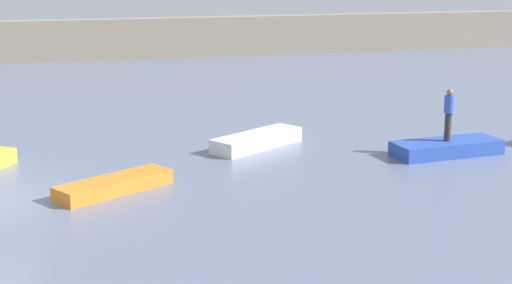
{
  "coord_description": "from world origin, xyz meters",
  "views": [
    {
      "loc": [
        1.83,
        -20.46,
        6.31
      ],
      "look_at": [
        8.21,
        3.09,
        0.41
      ],
      "focal_mm": 53.9,
      "sensor_mm": 36.0,
      "label": 1
    }
  ],
  "objects_px": {
    "rowboat_blue": "(447,148)",
    "rowboat_orange": "(114,185)",
    "rowboat_white": "(257,140)",
    "person_blue_shirt": "(449,112)"
  },
  "relations": [
    {
      "from": "rowboat_white",
      "to": "person_blue_shirt",
      "type": "bearing_deg",
      "value": -56.91
    },
    {
      "from": "rowboat_white",
      "to": "person_blue_shirt",
      "type": "height_order",
      "value": "person_blue_shirt"
    },
    {
      "from": "rowboat_orange",
      "to": "person_blue_shirt",
      "type": "xyz_separation_m",
      "value": [
        10.86,
        1.3,
        1.22
      ]
    },
    {
      "from": "rowboat_blue",
      "to": "rowboat_orange",
      "type": "bearing_deg",
      "value": -178.58
    },
    {
      "from": "rowboat_white",
      "to": "rowboat_blue",
      "type": "bearing_deg",
      "value": -56.91
    },
    {
      "from": "rowboat_orange",
      "to": "rowboat_white",
      "type": "bearing_deg",
      "value": 6.66
    },
    {
      "from": "rowboat_orange",
      "to": "rowboat_blue",
      "type": "height_order",
      "value": "rowboat_blue"
    },
    {
      "from": "rowboat_blue",
      "to": "person_blue_shirt",
      "type": "distance_m",
      "value": 1.19
    },
    {
      "from": "rowboat_orange",
      "to": "rowboat_blue",
      "type": "xyz_separation_m",
      "value": [
        10.86,
        1.3,
        0.03
      ]
    },
    {
      "from": "rowboat_orange",
      "to": "rowboat_white",
      "type": "relative_size",
      "value": 0.95
    }
  ]
}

